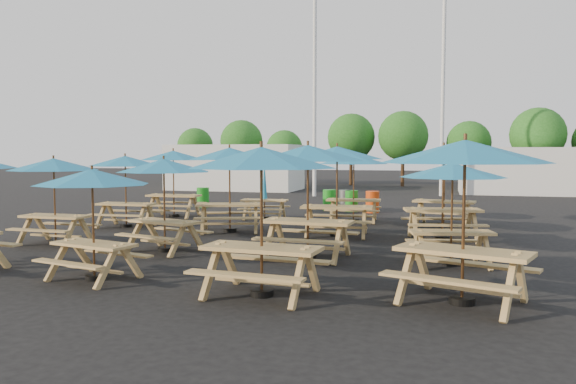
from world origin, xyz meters
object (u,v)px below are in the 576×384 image
(picnic_unit_13, at_px, (453,175))
(picnic_unit_1, at_px, (54,168))
(picnic_unit_6, at_px, (230,157))
(picnic_unit_7, at_px, (264,195))
(picnic_unit_5, at_px, (164,170))
(picnic_unit_15, at_px, (445,160))
(picnic_unit_3, at_px, (173,158))
(waste_bin_1, at_px, (329,200))
(picnic_unit_14, at_px, (444,157))
(waste_bin_0, at_px, (203,197))
(waste_bin_2, at_px, (345,201))
(picnic_unit_11, at_px, (354,162))
(picnic_unit_10, at_px, (337,157))
(picnic_unit_8, at_px, (261,164))
(picnic_unit_4, at_px, (92,182))
(waste_bin_3, at_px, (351,201))
(picnic_unit_12, at_px, (465,159))
(picnic_unit_2, at_px, (125,164))
(waste_bin_4, at_px, (372,202))
(picnic_unit_9, at_px, (308,158))

(picnic_unit_13, bearing_deg, picnic_unit_1, 166.72)
(picnic_unit_6, distance_m, picnic_unit_7, 3.55)
(picnic_unit_5, xyz_separation_m, picnic_unit_15, (6.28, 6.55, 0.18))
(picnic_unit_3, distance_m, waste_bin_1, 6.43)
(picnic_unit_5, relative_size, picnic_unit_6, 0.85)
(picnic_unit_14, height_order, waste_bin_0, picnic_unit_14)
(picnic_unit_6, relative_size, waste_bin_2, 3.80)
(picnic_unit_5, distance_m, picnic_unit_11, 7.58)
(picnic_unit_10, bearing_deg, picnic_unit_14, -6.03)
(picnic_unit_7, bearing_deg, picnic_unit_14, -34.57)
(picnic_unit_11, height_order, waste_bin_2, picnic_unit_11)
(picnic_unit_5, bearing_deg, picnic_unit_8, -28.36)
(picnic_unit_3, bearing_deg, waste_bin_0, 95.09)
(picnic_unit_7, relative_size, picnic_unit_8, 0.77)
(picnic_unit_4, height_order, waste_bin_3, picnic_unit_4)
(waste_bin_0, distance_m, waste_bin_2, 6.09)
(picnic_unit_12, relative_size, picnic_unit_13, 1.27)
(picnic_unit_11, relative_size, picnic_unit_12, 0.76)
(picnic_unit_8, xyz_separation_m, picnic_unit_11, (-0.07, 10.06, -0.13))
(picnic_unit_2, relative_size, picnic_unit_15, 0.84)
(picnic_unit_14, distance_m, waste_bin_0, 12.00)
(picnic_unit_1, xyz_separation_m, picnic_unit_7, (3.46, 6.49, -1.08))
(picnic_unit_7, distance_m, waste_bin_3, 4.17)
(picnic_unit_12, height_order, waste_bin_2, picnic_unit_12)
(waste_bin_0, xyz_separation_m, waste_bin_2, (6.09, 0.01, 0.00))
(picnic_unit_14, bearing_deg, waste_bin_0, 134.60)
(waste_bin_1, height_order, waste_bin_4, same)
(picnic_unit_7, bearing_deg, picnic_unit_4, -96.41)
(picnic_unit_2, relative_size, picnic_unit_3, 0.92)
(picnic_unit_13, bearing_deg, picnic_unit_3, 133.64)
(picnic_unit_7, height_order, picnic_unit_8, picnic_unit_8)
(picnic_unit_11, relative_size, picnic_unit_13, 0.97)
(waste_bin_2, bearing_deg, picnic_unit_8, -86.06)
(waste_bin_1, bearing_deg, waste_bin_2, -7.69)
(picnic_unit_8, bearing_deg, waste_bin_2, 98.80)
(picnic_unit_6, xyz_separation_m, waste_bin_3, (2.52, 6.58, -1.75))
(picnic_unit_11, relative_size, waste_bin_2, 2.95)
(picnic_unit_14, height_order, picnic_unit_15, picnic_unit_14)
(waste_bin_2, bearing_deg, picnic_unit_14, -60.98)
(picnic_unit_3, relative_size, picnic_unit_10, 0.92)
(picnic_unit_6, distance_m, picnic_unit_10, 3.15)
(picnic_unit_1, relative_size, picnic_unit_5, 0.83)
(picnic_unit_13, height_order, picnic_unit_14, picnic_unit_14)
(picnic_unit_4, xyz_separation_m, picnic_unit_14, (6.07, 6.47, 0.41))
(picnic_unit_2, distance_m, picnic_unit_14, 9.47)
(picnic_unit_15, xyz_separation_m, waste_bin_1, (-4.41, 3.70, -1.68))
(picnic_unit_9, bearing_deg, picnic_unit_1, -177.48)
(picnic_unit_12, bearing_deg, picnic_unit_3, 154.61)
(picnic_unit_1, height_order, picnic_unit_14, picnic_unit_14)
(picnic_unit_1, height_order, picnic_unit_11, picnic_unit_11)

